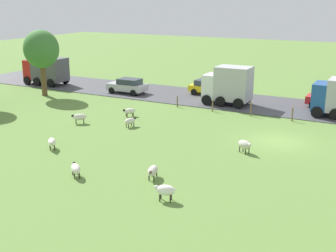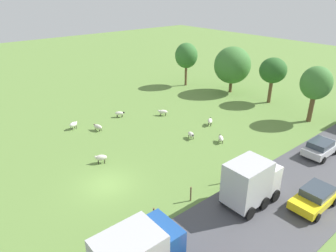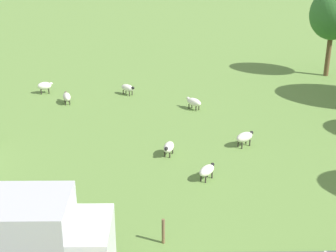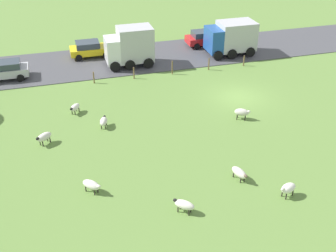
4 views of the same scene
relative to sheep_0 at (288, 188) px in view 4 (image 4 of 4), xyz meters
The scene contains 20 objects.
ground_plane 12.37m from the sheep_0, 11.91° to the right, with size 160.00×160.00×0.00m, color olive.
road_strip 22.87m from the sheep_0, ahead, with size 8.00×80.00×0.06m, color #47474C.
sheep_0 is the anchor object (origin of this frame).
sheep_1 8.80m from the sheep_0, ahead, with size 1.01×1.18×0.85m.
sheep_2 2.91m from the sheep_0, 42.17° to the left, with size 1.32×0.80×0.73m.
sheep_3 15.84m from the sheep_0, 54.18° to the left, with size 1.09×1.20×0.81m.
sheep_4 5.95m from the sheep_0, 86.53° to the left, with size 1.11×1.17×0.75m.
sheep_5 13.55m from the sheep_0, 40.04° to the left, with size 1.15×0.76×0.72m.
sheep_6 16.73m from the sheep_0, 38.82° to the left, with size 1.09×1.00×0.72m.
sheep_7 10.98m from the sheep_0, 72.01° to the left, with size 1.19×1.15×0.75m.
fence_post_0 18.93m from the sheep_0, 17.55° to the right, with size 0.12×0.12×1.00m, color brown.
fence_post_1 18.18m from the sheep_0, ahead, with size 0.12×0.12×1.15m, color brown.
fence_post_2 18.10m from the sheep_0, ahead, with size 0.12×0.12×1.26m, color brown.
fence_post_3 18.70m from the sheep_0, 15.16° to the left, with size 0.12×0.12×1.04m, color brown.
fence_post_4 19.92m from the sheep_0, 25.02° to the left, with size 0.12×0.12×1.04m, color brown.
truck_0 21.57m from the sheep_0, 12.19° to the left, with size 2.62×4.36×3.62m.
truck_1 21.94m from the sheep_0, 14.94° to the right, with size 2.86×4.75×3.23m.
car_0 26.29m from the sheep_0, 36.95° to the left, with size 2.14×4.17×1.56m.
car_1 24.59m from the sheep_0, ahead, with size 2.16×4.11×1.56m.
car_3 25.66m from the sheep_0, 18.02° to the left, with size 2.19×4.08×1.52m.
Camera 4 is at (-27.70, 13.97, 15.36)m, focal length 44.74 mm.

